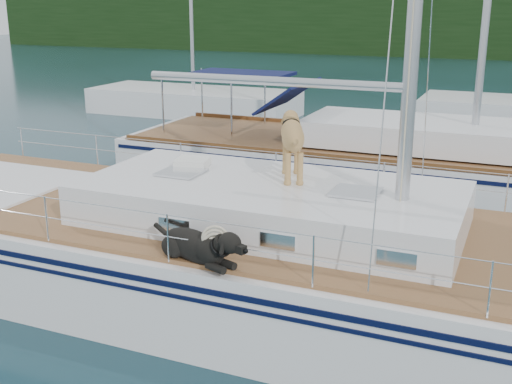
% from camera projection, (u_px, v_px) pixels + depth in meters
% --- Properties ---
extents(ground, '(120.00, 120.00, 0.00)m').
position_uv_depth(ground, '(220.00, 294.00, 9.62)').
color(ground, black).
rests_on(ground, ground).
extents(tree_line, '(90.00, 3.00, 6.00)m').
position_uv_depth(tree_line, '(482.00, 18.00, 48.43)').
color(tree_line, black).
rests_on(tree_line, ground).
extents(shore_bank, '(92.00, 1.00, 1.20)m').
position_uv_depth(shore_bank, '(480.00, 49.00, 50.18)').
color(shore_bank, '#595147').
rests_on(shore_bank, ground).
extents(main_sailboat, '(12.00, 3.92, 14.01)m').
position_uv_depth(main_sailboat, '(225.00, 253.00, 9.39)').
color(main_sailboat, white).
rests_on(main_sailboat, ground).
extents(neighbor_sailboat, '(11.00, 3.50, 13.30)m').
position_uv_depth(neighbor_sailboat, '(366.00, 165.00, 14.65)').
color(neighbor_sailboat, white).
rests_on(neighbor_sailboat, ground).
extents(bg_boat_west, '(8.00, 3.00, 11.65)m').
position_uv_depth(bg_boat_west, '(194.00, 102.00, 24.84)').
color(bg_boat_west, white).
rests_on(bg_boat_west, ground).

